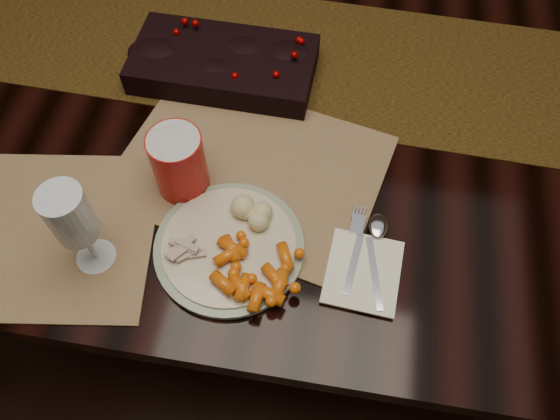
% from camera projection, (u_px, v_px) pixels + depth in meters
% --- Properties ---
extents(floor, '(5.00, 5.00, 0.00)m').
position_uv_depth(floor, '(285.00, 274.00, 1.68)').
color(floor, black).
rests_on(floor, ground).
extents(dining_table, '(1.80, 1.00, 0.75)m').
position_uv_depth(dining_table, '(286.00, 211.00, 1.36)').
color(dining_table, black).
rests_on(dining_table, floor).
extents(table_runner, '(1.80, 0.43, 0.00)m').
position_uv_depth(table_runner, '(274.00, 54.00, 1.12)').
color(table_runner, black).
rests_on(table_runner, dining_table).
extents(centerpiece, '(0.36, 0.19, 0.07)m').
position_uv_depth(centerpiece, '(223.00, 61.00, 1.06)').
color(centerpiece, black).
rests_on(centerpiece, table_runner).
extents(placemat_main, '(0.51, 0.42, 0.00)m').
position_uv_depth(placemat_main, '(250.00, 168.00, 0.97)').
color(placemat_main, brown).
rests_on(placemat_main, dining_table).
extents(placemat_second, '(0.47, 0.37, 0.00)m').
position_uv_depth(placemat_second, '(24.00, 232.00, 0.90)').
color(placemat_second, olive).
rests_on(placemat_second, dining_table).
extents(dinner_plate, '(0.28, 0.28, 0.01)m').
position_uv_depth(dinner_plate, '(229.00, 246.00, 0.88)').
color(dinner_plate, beige).
rests_on(dinner_plate, placemat_main).
extents(baby_carrots, '(0.14, 0.13, 0.02)m').
position_uv_depth(baby_carrots, '(255.00, 273.00, 0.83)').
color(baby_carrots, '#D85B0C').
rests_on(baby_carrots, dinner_plate).
extents(mashed_potatoes, '(0.08, 0.08, 0.04)m').
position_uv_depth(mashed_potatoes, '(249.00, 208.00, 0.88)').
color(mashed_potatoes, beige).
rests_on(mashed_potatoes, dinner_plate).
extents(turkey_shreds, '(0.07, 0.06, 0.01)m').
position_uv_depth(turkey_shreds, '(185.00, 246.00, 0.86)').
color(turkey_shreds, tan).
rests_on(turkey_shreds, dinner_plate).
extents(napkin, '(0.12, 0.14, 0.00)m').
position_uv_depth(napkin, '(363.00, 272.00, 0.86)').
color(napkin, white).
rests_on(napkin, placemat_main).
extents(fork, '(0.04, 0.15, 0.00)m').
position_uv_depth(fork, '(355.00, 253.00, 0.87)').
color(fork, silver).
rests_on(fork, napkin).
extents(spoon, '(0.06, 0.16, 0.00)m').
position_uv_depth(spoon, '(376.00, 258.00, 0.87)').
color(spoon, '#B8B7CD').
rests_on(spoon, napkin).
extents(red_cup, '(0.09, 0.09, 0.12)m').
position_uv_depth(red_cup, '(179.00, 163.00, 0.89)').
color(red_cup, '#B4100D').
rests_on(red_cup, placemat_main).
extents(wine_glass, '(0.07, 0.07, 0.18)m').
position_uv_depth(wine_glass, '(79.00, 230.00, 0.80)').
color(wine_glass, silver).
rests_on(wine_glass, dining_table).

